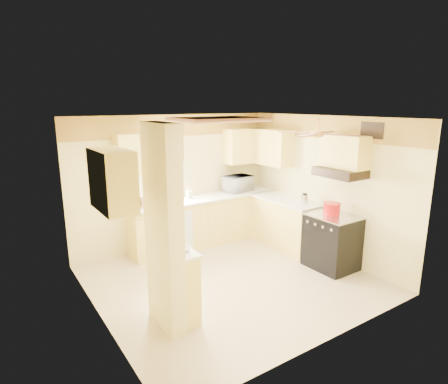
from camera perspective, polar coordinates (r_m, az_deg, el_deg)
floor at (r=6.04m, az=1.03°, el=-13.22°), size 4.00×4.00×0.00m
ceiling at (r=5.40m, az=1.15°, el=11.23°), size 4.00×4.00×0.00m
wall_back at (r=7.19m, az=-7.58°, el=1.61°), size 4.00×0.00×4.00m
wall_front at (r=4.24m, az=15.98°, el=-7.19°), size 4.00×0.00×4.00m
wall_left at (r=4.79m, az=-19.08°, el=-5.05°), size 0.00×3.80×3.80m
wall_right at (r=6.90m, az=14.88°, el=0.77°), size 0.00×3.80×3.80m
wallpaper_border at (r=7.03m, az=-7.77°, el=9.99°), size 4.00×0.02×0.40m
partition_column at (r=4.49m, az=-9.18°, el=-5.68°), size 0.20×0.70×2.50m
partition_ledge at (r=4.89m, az=-6.41°, el=-14.12°), size 0.25×0.55×0.90m
ledge_top at (r=4.70m, az=-6.56°, el=-9.03°), size 0.28×0.58×0.04m
lower_cabinets_back at (r=7.37m, az=-2.85°, el=-4.43°), size 3.00×0.60×0.90m
lower_cabinets_right at (r=7.30m, az=9.40°, el=-4.78°), size 0.60×1.40×0.90m
countertop_back at (r=7.23m, az=-2.85°, el=-0.90°), size 3.04×0.64×0.04m
countertop_right at (r=7.16m, az=9.49°, el=-1.22°), size 0.64×1.44×0.04m
dishwasher_panel at (r=6.77m, az=-6.96°, el=-6.32°), size 0.58×0.02×0.80m
window at (r=7.02m, az=-9.44°, el=3.76°), size 0.92×0.02×1.02m
upper_cab_back_left at (r=6.60m, az=-13.71°, el=5.59°), size 0.60×0.35×0.70m
upper_cab_back_right at (r=7.75m, az=3.28°, el=7.06°), size 0.90×0.35×0.70m
upper_cab_right at (r=7.55m, az=7.14°, el=6.81°), size 0.35×1.00×0.70m
upper_cab_left_wall at (r=4.45m, az=-16.66°, el=1.75°), size 0.35×0.75×0.70m
upper_cab_over_stove at (r=6.30m, az=17.94°, el=5.88°), size 0.35×0.76×0.52m
stove at (r=6.53m, az=16.13°, el=-7.25°), size 0.68×0.77×0.92m
range_hood at (r=6.28m, az=17.23°, el=2.86°), size 0.50×0.76×0.14m
poster_menu at (r=4.38m, az=-8.14°, el=2.01°), size 0.02×0.42×0.57m
poster_nashville at (r=4.55m, az=-7.87°, el=-6.04°), size 0.02×0.42×0.57m
ceiling_light_panel at (r=5.87m, az=-0.88°, el=10.97°), size 1.35×0.95×0.06m
ceiling_fan at (r=5.54m, az=14.00°, el=8.68°), size 1.15×1.15×0.26m
vent_grate at (r=6.18m, az=21.63°, el=8.73°), size 0.02×0.40×0.25m
microwave at (r=7.66m, az=2.13°, el=1.30°), size 0.62×0.45×0.32m
bowl at (r=4.66m, az=-6.27°, el=-8.62°), size 0.23×0.23×0.05m
dutch_oven at (r=6.42m, az=16.10°, el=-2.41°), size 0.29×0.29×0.19m
kettle at (r=6.86m, az=12.18°, el=-1.02°), size 0.13×0.13×0.20m
dish_rack at (r=6.68m, az=-12.47°, el=-1.59°), size 0.37×0.28×0.20m
utensil_crock at (r=7.12m, az=-5.36°, el=-0.39°), size 0.11×0.11×0.23m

